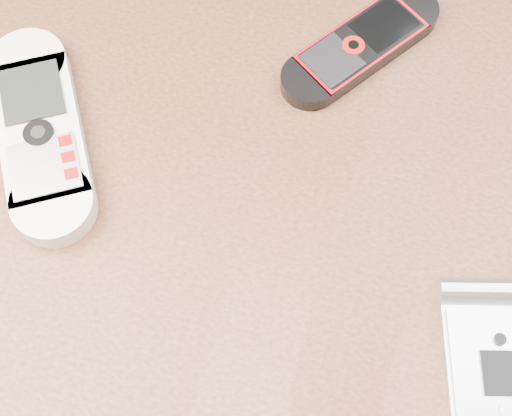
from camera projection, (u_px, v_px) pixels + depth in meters
The scene contains 5 objects.
ground at pixel (253, 401), 1.14m from camera, with size 4.00×4.00×0.00m, color #472B19.
table at pixel (250, 267), 0.55m from camera, with size 1.20×0.80×0.75m.
nokia_white at pixel (41, 132), 0.47m from camera, with size 0.05×0.16×0.02m, color silver.
nokia_black_red at pixel (361, 45), 0.50m from camera, with size 0.04×0.14×0.01m, color black.
motorola_razr at pixel (501, 381), 0.40m from camera, with size 0.06×0.12×0.02m, color #BABABF.
Camera 1 is at (0.05, -0.18, 1.17)m, focal length 50.00 mm.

